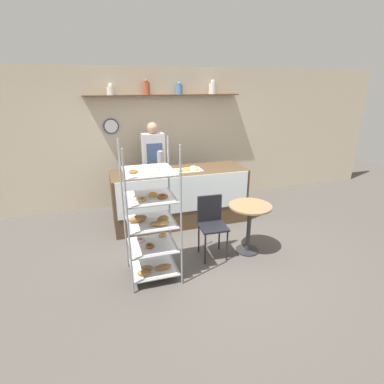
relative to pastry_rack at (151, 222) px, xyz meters
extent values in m
plane|color=#4C4742|center=(0.77, 0.37, -0.78)|extent=(14.00, 14.00, 0.00)
cube|color=beige|center=(0.77, 2.64, 0.57)|extent=(10.00, 0.06, 2.70)
cube|color=#4C331E|center=(0.77, 2.49, 1.41)|extent=(2.98, 0.24, 0.02)
cylinder|color=silver|center=(-0.21, 2.49, 1.49)|extent=(0.14, 0.14, 0.14)
sphere|color=silver|center=(-0.21, 2.49, 1.58)|extent=(0.08, 0.08, 0.08)
cylinder|color=#B24C33|center=(0.43, 2.49, 1.52)|extent=(0.13, 0.13, 0.22)
sphere|color=#B24C33|center=(0.43, 2.49, 1.66)|extent=(0.07, 0.07, 0.07)
cylinder|color=#4C7FB2|center=(1.06, 2.49, 1.50)|extent=(0.13, 0.13, 0.17)
sphere|color=#4C7FB2|center=(1.06, 2.49, 1.61)|extent=(0.07, 0.07, 0.07)
cylinder|color=silver|center=(1.74, 2.49, 1.51)|extent=(0.15, 0.15, 0.20)
sphere|color=silver|center=(1.74, 2.49, 1.64)|extent=(0.08, 0.08, 0.08)
cylinder|color=navy|center=(-0.26, 2.59, 0.85)|extent=(0.28, 0.03, 0.28)
cylinder|color=white|center=(-0.26, 2.57, 0.85)|extent=(0.24, 0.00, 0.24)
cube|color=#4C3823|center=(0.77, 1.50, -0.29)|extent=(2.35, 0.76, 0.98)
cube|color=silver|center=(0.77, 1.11, -0.12)|extent=(2.25, 0.01, 0.62)
cylinder|color=gray|center=(-0.30, -0.28, 0.11)|extent=(0.02, 0.02, 1.78)
cylinder|color=gray|center=(0.31, -0.28, 0.11)|extent=(0.02, 0.02, 1.78)
cylinder|color=gray|center=(-0.30, 0.31, 0.11)|extent=(0.02, 0.02, 1.78)
cylinder|color=gray|center=(0.31, 0.31, 0.11)|extent=(0.02, 0.02, 1.78)
cube|color=gray|center=(0.00, 0.02, -0.66)|extent=(0.59, 0.56, 0.01)
cube|color=silver|center=(0.00, 0.02, -0.65)|extent=(0.52, 0.50, 0.01)
ellipsoid|color=olive|center=(-0.09, -0.05, -0.61)|extent=(0.17, 0.12, 0.06)
ellipsoid|color=olive|center=(-0.15, -0.14, -0.61)|extent=(0.18, 0.13, 0.06)
ellipsoid|color=olive|center=(0.11, -0.09, -0.61)|extent=(0.23, 0.11, 0.06)
cube|color=gray|center=(0.00, 0.02, -0.33)|extent=(0.59, 0.56, 0.01)
cube|color=silver|center=(0.00, 0.02, -0.32)|extent=(0.52, 0.50, 0.01)
torus|color=tan|center=(0.18, 0.19, -0.30)|extent=(0.11, 0.11, 0.03)
torus|color=brown|center=(-0.05, -0.05, -0.30)|extent=(0.11, 0.11, 0.04)
torus|color=#EAB2C1|center=(-0.13, 0.15, -0.30)|extent=(0.11, 0.11, 0.03)
cube|color=gray|center=(0.00, 0.02, -0.01)|extent=(0.59, 0.56, 0.01)
cube|color=silver|center=(0.00, 0.02, 0.01)|extent=(0.52, 0.50, 0.01)
ellipsoid|color=olive|center=(0.13, -0.06, 0.05)|extent=(0.17, 0.12, 0.08)
ellipsoid|color=olive|center=(0.07, -0.15, 0.05)|extent=(0.24, 0.09, 0.07)
ellipsoid|color=tan|center=(0.10, -0.15, 0.04)|extent=(0.20, 0.13, 0.06)
ellipsoid|color=olive|center=(-0.16, 0.03, 0.06)|extent=(0.25, 0.13, 0.09)
cube|color=gray|center=(0.00, 0.02, 0.32)|extent=(0.59, 0.56, 0.01)
cube|color=silver|center=(0.00, 0.02, 0.34)|extent=(0.52, 0.50, 0.01)
torus|color=brown|center=(0.14, -0.09, 0.36)|extent=(0.13, 0.13, 0.04)
torus|color=gold|center=(0.04, 0.01, 0.36)|extent=(0.11, 0.11, 0.04)
torus|color=tan|center=(-0.12, -0.09, 0.36)|extent=(0.12, 0.12, 0.03)
torus|color=silver|center=(-0.17, -0.03, 0.36)|extent=(0.13, 0.13, 0.04)
cube|color=gray|center=(0.00, 0.02, 0.65)|extent=(0.59, 0.56, 0.01)
cube|color=silver|center=(0.00, 0.02, 0.66)|extent=(0.52, 0.50, 0.01)
torus|color=silver|center=(0.04, -0.15, 0.68)|extent=(0.11, 0.11, 0.03)
torus|color=#EAB2C1|center=(0.08, -0.04, 0.69)|extent=(0.10, 0.10, 0.03)
torus|color=brown|center=(-0.18, -0.06, 0.68)|extent=(0.11, 0.11, 0.03)
torus|color=silver|center=(0.06, 0.12, 0.69)|extent=(0.10, 0.10, 0.03)
cube|color=#282833|center=(0.44, 2.11, -0.32)|extent=(0.24, 0.19, 0.92)
cube|color=#B2B2B7|center=(0.44, 2.11, 0.45)|extent=(0.41, 0.22, 0.62)
cube|color=#334770|center=(0.44, 1.99, 0.34)|extent=(0.29, 0.01, 0.52)
sphere|color=tan|center=(0.44, 2.11, 0.86)|extent=(0.20, 0.20, 0.20)
cylinder|color=#262628|center=(1.47, 0.19, -0.77)|extent=(0.34, 0.34, 0.02)
cylinder|color=#333338|center=(1.47, 0.19, -0.41)|extent=(0.06, 0.06, 0.71)
cylinder|color=olive|center=(1.47, 0.19, -0.04)|extent=(0.62, 0.62, 0.02)
cylinder|color=black|center=(0.74, 0.06, -0.55)|extent=(0.02, 0.02, 0.47)
cylinder|color=black|center=(1.06, 0.05, -0.55)|extent=(0.02, 0.02, 0.47)
cylinder|color=black|center=(0.76, 0.38, -0.55)|extent=(0.02, 0.02, 0.47)
cylinder|color=black|center=(1.08, 0.37, -0.55)|extent=(0.02, 0.02, 0.47)
cube|color=black|center=(0.91, 0.21, -0.30)|extent=(0.40, 0.40, 0.03)
cube|color=black|center=(0.92, 0.39, -0.09)|extent=(0.36, 0.05, 0.40)
cylinder|color=gray|center=(0.44, 1.49, 0.36)|extent=(0.11, 0.11, 0.34)
ellipsoid|color=gray|center=(0.44, 1.49, 0.55)|extent=(0.09, 0.09, 0.04)
cube|color=silver|center=(0.90, 1.45, 0.20)|extent=(0.50, 0.29, 0.01)
torus|color=tan|center=(1.04, 1.39, 0.22)|extent=(0.11, 0.11, 0.03)
torus|color=gold|center=(0.89, 1.43, 0.22)|extent=(0.13, 0.13, 0.04)
torus|color=gold|center=(0.76, 1.40, 0.22)|extent=(0.11, 0.11, 0.04)
torus|color=silver|center=(1.03, 1.51, 0.22)|extent=(0.12, 0.12, 0.04)
camera|label=1|loc=(-0.53, -3.34, 1.62)|focal=28.00mm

